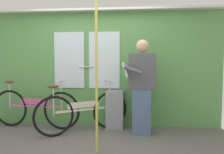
{
  "coord_description": "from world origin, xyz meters",
  "views": [
    {
      "loc": [
        0.85,
        -3.44,
        1.36
      ],
      "look_at": [
        0.37,
        0.68,
        1.02
      ],
      "focal_mm": 39.49,
      "sensor_mm": 36.0,
      "label": 1
    }
  ],
  "objects_px": {
    "bicycle_leaning_behind": "(83,112)",
    "handrail_pole": "(96,75)",
    "bicycle_near_door": "(35,108)",
    "trash_bin_by_wall": "(115,109)",
    "passenger_reading_newspaper": "(142,85)"
  },
  "relations": [
    {
      "from": "passenger_reading_newspaper",
      "to": "trash_bin_by_wall",
      "type": "distance_m",
      "value": 0.78
    },
    {
      "from": "bicycle_leaning_behind",
      "to": "passenger_reading_newspaper",
      "type": "xyz_separation_m",
      "value": [
        1.04,
        0.01,
        0.49
      ]
    },
    {
      "from": "bicycle_near_door",
      "to": "trash_bin_by_wall",
      "type": "distance_m",
      "value": 1.53
    },
    {
      "from": "bicycle_near_door",
      "to": "passenger_reading_newspaper",
      "type": "xyz_separation_m",
      "value": [
        2.02,
        -0.17,
        0.49
      ]
    },
    {
      "from": "trash_bin_by_wall",
      "to": "handrail_pole",
      "type": "height_order",
      "value": "handrail_pole"
    },
    {
      "from": "trash_bin_by_wall",
      "to": "handrail_pole",
      "type": "bearing_deg",
      "value": -96.37
    },
    {
      "from": "bicycle_near_door",
      "to": "handrail_pole",
      "type": "xyz_separation_m",
      "value": [
        1.39,
        -1.05,
        0.73
      ]
    },
    {
      "from": "bicycle_near_door",
      "to": "trash_bin_by_wall",
      "type": "xyz_separation_m",
      "value": [
        1.52,
        0.15,
        -0.02
      ]
    },
    {
      "from": "bicycle_leaning_behind",
      "to": "passenger_reading_newspaper",
      "type": "relative_size",
      "value": 0.91
    },
    {
      "from": "bicycle_leaning_behind",
      "to": "handrail_pole",
      "type": "xyz_separation_m",
      "value": [
        0.4,
        -0.87,
        0.73
      ]
    },
    {
      "from": "bicycle_near_door",
      "to": "passenger_reading_newspaper",
      "type": "bearing_deg",
      "value": 0.57
    },
    {
      "from": "handrail_pole",
      "to": "passenger_reading_newspaper",
      "type": "bearing_deg",
      "value": 54.33
    },
    {
      "from": "passenger_reading_newspaper",
      "to": "bicycle_near_door",
      "type": "bearing_deg",
      "value": -0.01
    },
    {
      "from": "handrail_pole",
      "to": "bicycle_near_door",
      "type": "bearing_deg",
      "value": 142.94
    },
    {
      "from": "passenger_reading_newspaper",
      "to": "handrail_pole",
      "type": "xyz_separation_m",
      "value": [
        -0.63,
        -0.88,
        0.24
      ]
    }
  ]
}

